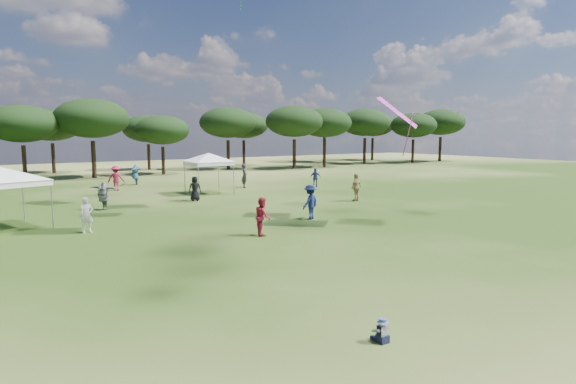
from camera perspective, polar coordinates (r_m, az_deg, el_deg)
tree_line at (r=52.82m, az=-23.85°, el=7.64°), size 108.78×17.63×7.77m
tent_left at (r=25.22m, az=-31.01°, el=2.30°), size 6.27×6.27×3.14m
tent_right at (r=34.84m, az=-9.40°, el=4.38°), size 5.74×5.74×3.21m
toddler at (r=10.69m, az=11.07°, el=-15.93°), size 0.34×0.38×0.52m
festival_crowd at (r=30.71m, az=-19.41°, el=0.10°), size 30.05×24.42×1.91m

